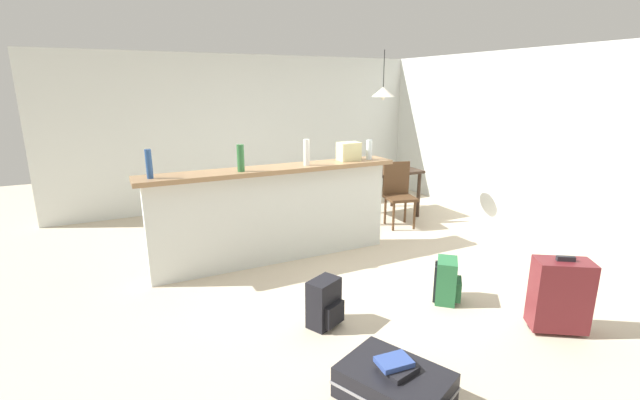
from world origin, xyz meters
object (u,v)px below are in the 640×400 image
(suitcase_upright_maroon, at_px, (560,295))
(book_stack, at_px, (397,366))
(suitcase_flat_black, at_px, (395,385))
(bottle_white, at_px, (307,152))
(backpack_black, at_px, (325,304))
(bottle_clear, at_px, (369,150))
(backpack_green, at_px, (447,281))
(grocery_bag, at_px, (349,151))
(bottle_green, at_px, (241,158))
(pendant_lamp, at_px, (383,92))
(bottle_blue, at_px, (149,164))
(dining_chair_near_partition, at_px, (398,191))
(dining_table, at_px, (381,175))

(suitcase_upright_maroon, bearing_deg, book_stack, -177.13)
(suitcase_flat_black, height_order, suitcase_upright_maroon, suitcase_upright_maroon)
(bottle_white, distance_m, suitcase_flat_black, 2.81)
(bottle_white, xyz_separation_m, backpack_black, (-0.52, -1.48, -1.07))
(bottle_clear, bearing_deg, backpack_green, -94.86)
(bottle_white, relative_size, suitcase_flat_black, 0.34)
(grocery_bag, bearing_deg, suitcase_upright_maroon, -76.73)
(suitcase_flat_black, bearing_deg, bottle_green, 95.75)
(bottle_white, height_order, bottle_clear, bottle_white)
(bottle_green, xyz_separation_m, bottle_white, (0.78, 0.02, 0.01))
(suitcase_upright_maroon, xyz_separation_m, backpack_green, (-0.47, 0.81, -0.13))
(pendant_lamp, height_order, suitcase_upright_maroon, pendant_lamp)
(bottle_green, relative_size, book_stack, 1.14)
(backpack_green, bearing_deg, suitcase_flat_black, -144.39)
(pendant_lamp, relative_size, suitcase_flat_black, 0.79)
(suitcase_upright_maroon, xyz_separation_m, book_stack, (-1.71, -0.09, -0.07))
(suitcase_flat_black, bearing_deg, bottle_white, 78.08)
(bottle_green, xyz_separation_m, suitcase_flat_black, (0.25, -2.48, -1.15))
(suitcase_flat_black, bearing_deg, suitcase_upright_maroon, 2.82)
(bottle_white, bearing_deg, pendant_lamp, 29.93)
(backpack_black, height_order, suitcase_upright_maroon, suitcase_upright_maroon)
(bottle_clear, relative_size, suitcase_upright_maroon, 0.36)
(bottle_blue, xyz_separation_m, dining_chair_near_partition, (3.39, 0.50, -0.75))
(dining_table, relative_size, suitcase_flat_black, 1.23)
(suitcase_flat_black, relative_size, book_stack, 3.53)
(bottle_clear, bearing_deg, suitcase_flat_black, -118.75)
(pendant_lamp, relative_size, book_stack, 2.78)
(suitcase_flat_black, distance_m, backpack_black, 1.03)
(bottle_blue, relative_size, dining_chair_near_partition, 0.31)
(bottle_blue, distance_m, dining_table, 3.64)
(bottle_blue, xyz_separation_m, backpack_black, (1.16, -1.50, -1.06))
(bottle_blue, distance_m, bottle_white, 1.68)
(bottle_white, xyz_separation_m, dining_chair_near_partition, (1.71, 0.53, -0.75))
(bottle_white, height_order, grocery_bag, bottle_white)
(bottle_white, bearing_deg, suitcase_upright_maroon, -63.85)
(bottle_white, height_order, dining_chair_near_partition, bottle_white)
(dining_table, xyz_separation_m, backpack_green, (-1.04, -2.67, -0.44))
(grocery_bag, distance_m, pendant_lamp, 1.56)
(suitcase_flat_black, relative_size, suitcase_upright_maroon, 1.33)
(grocery_bag, bearing_deg, bottle_white, -172.75)
(dining_table, relative_size, suitcase_upright_maroon, 1.64)
(suitcase_upright_maroon, bearing_deg, bottle_white, 116.15)
(bottle_green, distance_m, dining_table, 2.83)
(backpack_black, xyz_separation_m, backpack_green, (1.24, -0.13, 0.00))
(dining_table, bearing_deg, bottle_clear, -130.93)
(bottle_blue, bearing_deg, suitcase_upright_maroon, -40.43)
(bottle_blue, bearing_deg, backpack_black, -52.30)
(bottle_blue, distance_m, backpack_green, 3.09)
(bottle_clear, xyz_separation_m, dining_table, (0.90, 1.03, -0.59))
(bottle_green, bearing_deg, backpack_green, -46.56)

